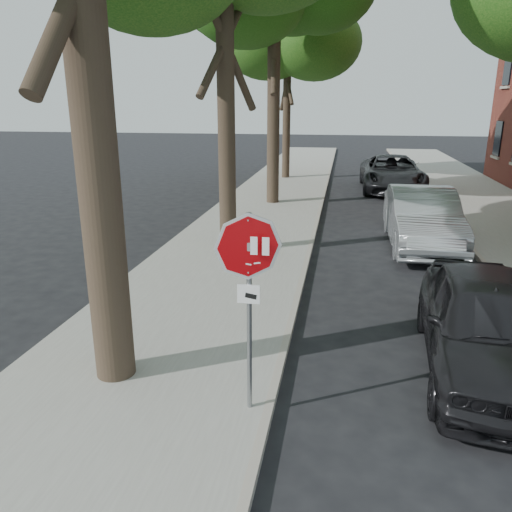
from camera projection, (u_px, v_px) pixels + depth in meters
The scene contains 10 objects.
ground at pixel (303, 420), 6.48m from camera, with size 120.00×120.00×0.00m, color black.
sidewalk_left at pixel (262, 214), 18.17m from camera, with size 4.00×55.00×0.12m, color gray.
sidewalk_right at pixel (511, 223), 16.76m from camera, with size 4.00×55.00×0.12m, color gray.
curb_left at pixel (319, 216), 17.83m from camera, with size 0.12×55.00×0.13m, color #9E9384.
curb_right at pixel (447, 221), 17.10m from camera, with size 0.12×55.00×0.13m, color #9E9384.
stop_sign at pixel (249, 276), 6.00m from camera, with size 0.76×0.34×2.61m.
tree_far at pixel (288, 33), 24.67m from camera, with size 5.29×4.91×9.33m.
car_a at pixel (487, 324), 7.46m from camera, with size 1.81×4.51×1.54m, color black.
car_b at pixel (422, 218), 14.04m from camera, with size 1.74×4.98×1.64m, color #979B9F.
car_d at pixel (392, 173), 23.01m from camera, with size 2.69×5.82×1.62m, color black.
Camera 1 is at (0.37, -5.58, 3.95)m, focal length 35.00 mm.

